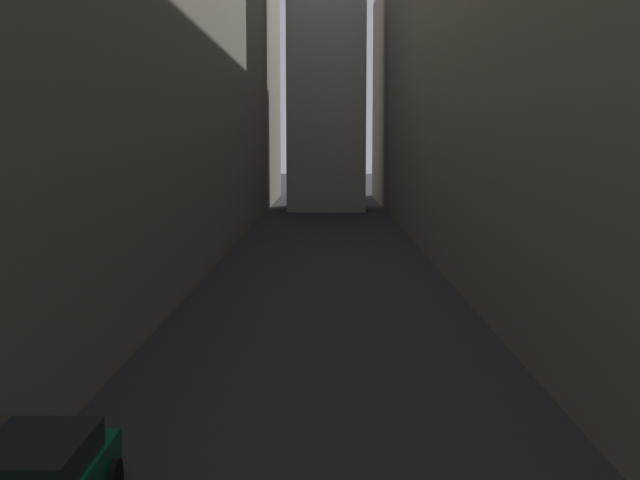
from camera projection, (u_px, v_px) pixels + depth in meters
name	position (u px, v px, depth m)	size (l,w,h in m)	color
ground_plane	(325.00, 260.00, 42.73)	(264.00, 264.00, 0.00)	#232326
building_block_left	(81.00, 41.00, 43.50)	(15.16, 108.00, 23.09)	#756B5B
building_block_right	(528.00, 47.00, 43.32)	(10.58, 108.00, 22.45)	#756B5B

